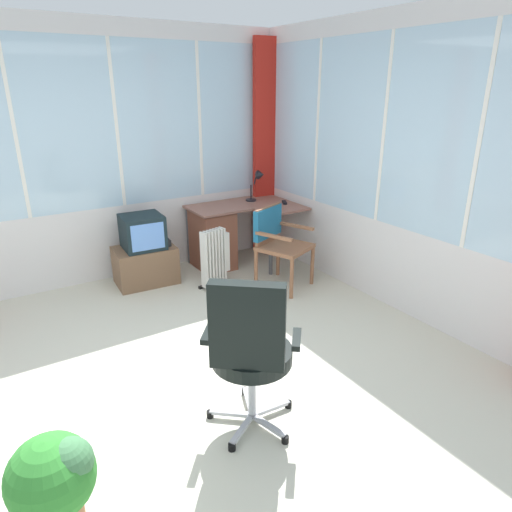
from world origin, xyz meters
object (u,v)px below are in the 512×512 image
at_px(wooden_armchair, 276,236).
at_px(space_heater, 216,258).
at_px(desk, 217,235).
at_px(tv_remote, 284,202).
at_px(potted_plant, 54,478).
at_px(tv_on_stand, 145,253).
at_px(desk_lamp, 258,181).
at_px(office_chair, 250,346).

distance_m(wooden_armchair, space_heater, 0.68).
bearing_deg(desk, tv_remote, -17.85).
xyz_separation_m(wooden_armchair, potted_plant, (-2.56, -1.83, -0.27)).
xyz_separation_m(tv_remote, wooden_armchair, (-0.51, -0.55, -0.18)).
distance_m(wooden_armchair, tv_on_stand, 1.43).
distance_m(desk, potted_plant, 3.49).
bearing_deg(potted_plant, desk_lamp, 42.78).
bearing_deg(wooden_armchair, potted_plant, -144.40).
bearing_deg(wooden_armchair, tv_remote, 47.41).
distance_m(desk, wooden_armchair, 0.87).
distance_m(desk_lamp, tv_on_stand, 1.62).
relative_size(desk, wooden_armchair, 1.41).
height_order(desk, potted_plant, desk).
bearing_deg(tv_on_stand, space_heater, -40.14).
height_order(desk, space_heater, desk).
height_order(desk_lamp, tv_remote, desk_lamp).
distance_m(desk, tv_remote, 0.90).
xyz_separation_m(desk_lamp, tv_on_stand, (-1.49, -0.04, -0.63)).
bearing_deg(space_heater, tv_on_stand, 139.86).
relative_size(wooden_armchair, office_chair, 0.80).
relative_size(tv_on_stand, space_heater, 1.19).
bearing_deg(space_heater, office_chair, -112.14).
height_order(wooden_armchair, space_heater, wooden_armchair).
relative_size(desk, potted_plant, 2.43).
height_order(desk, wooden_armchair, wooden_armchair).
xyz_separation_m(office_chair, potted_plant, (-1.14, -0.04, -0.33)).
distance_m(desk, tv_on_stand, 0.90).
distance_m(tv_on_stand, potted_plant, 2.96).
distance_m(desk_lamp, office_chair, 3.15).
bearing_deg(tv_remote, space_heater, -137.85).
distance_m(wooden_armchair, office_chair, 2.29).
height_order(desk_lamp, tv_on_stand, desk_lamp).
xyz_separation_m(wooden_armchair, tv_on_stand, (-1.18, 0.78, -0.21)).
height_order(wooden_armchair, tv_on_stand, wooden_armchair).
relative_size(tv_remote, space_heater, 0.23).
bearing_deg(tv_remote, office_chair, -101.52).
bearing_deg(potted_plant, tv_on_stand, 62.20).
bearing_deg(desk, potted_plant, -130.76).
relative_size(wooden_armchair, space_heater, 1.33).
height_order(tv_remote, potted_plant, tv_remote).
height_order(desk, desk_lamp, desk_lamp).
bearing_deg(office_chair, tv_on_stand, 84.65).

